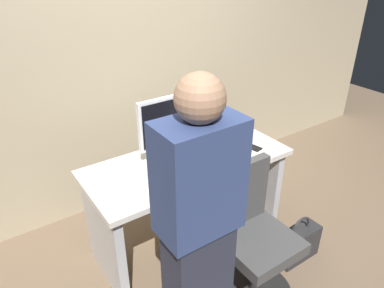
% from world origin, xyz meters
% --- Properties ---
extents(ground_plane, '(9.00, 9.00, 0.00)m').
position_xyz_m(ground_plane, '(0.00, 0.00, 0.00)').
color(ground_plane, brown).
extents(wall_back, '(6.40, 0.10, 3.00)m').
position_xyz_m(wall_back, '(0.00, 0.87, 1.50)').
color(wall_back, tan).
rests_on(wall_back, ground).
extents(desk, '(1.47, 0.65, 0.74)m').
position_xyz_m(desk, '(0.00, 0.00, 0.52)').
color(desk, beige).
rests_on(desk, ground).
extents(office_chair, '(0.52, 0.52, 0.94)m').
position_xyz_m(office_chair, '(0.07, -0.63, 0.43)').
color(office_chair, black).
rests_on(office_chair, ground).
extents(person_at_desk, '(0.40, 0.24, 1.64)m').
position_xyz_m(person_at_desk, '(-0.42, -0.72, 0.84)').
color(person_at_desk, '#262838').
rests_on(person_at_desk, ground).
extents(monitor, '(0.54, 0.14, 0.46)m').
position_xyz_m(monitor, '(-0.04, 0.12, 1.00)').
color(monitor, silver).
rests_on(monitor, desk).
extents(keyboard, '(0.43, 0.13, 0.02)m').
position_xyz_m(keyboard, '(-0.00, -0.09, 0.75)').
color(keyboard, white).
rests_on(keyboard, desk).
extents(mouse, '(0.06, 0.10, 0.03)m').
position_xyz_m(mouse, '(0.30, -0.10, 0.76)').
color(mouse, white).
rests_on(mouse, desk).
extents(cup_near_keyboard, '(0.07, 0.07, 0.09)m').
position_xyz_m(cup_near_keyboard, '(-0.37, -0.09, 0.79)').
color(cup_near_keyboard, white).
rests_on(cup_near_keyboard, desk).
extents(book_stack, '(0.22, 0.18, 0.14)m').
position_xyz_m(book_stack, '(0.43, 0.19, 0.82)').
color(book_stack, '#3359A5').
rests_on(book_stack, desk).
extents(cell_phone, '(0.10, 0.16, 0.01)m').
position_xyz_m(cell_phone, '(0.50, -0.12, 0.75)').
color(cell_phone, black).
rests_on(cell_phone, desk).
extents(handbag, '(0.34, 0.14, 0.38)m').
position_xyz_m(handbag, '(0.56, -0.62, 0.14)').
color(handbag, '#262628').
rests_on(handbag, ground).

